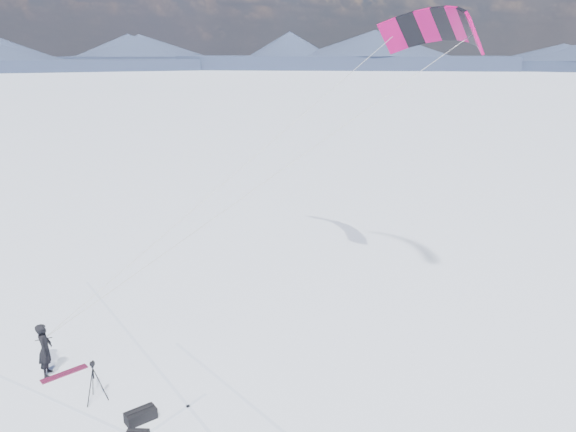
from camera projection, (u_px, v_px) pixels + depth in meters
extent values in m
plane|color=white|center=(56.00, 408.00, 17.56)|extent=(1800.00, 1800.00, 0.00)
cube|color=#1A253A|center=(555.00, 65.00, 289.96)|extent=(145.33, 128.71, 6.63)
cone|color=#1A253A|center=(555.00, 58.00, 289.02)|extent=(89.94, 89.94, 8.00)
cube|color=#1A253A|center=(371.00, 64.00, 318.87)|extent=(156.07, 96.69, 6.63)
cone|color=#1A253A|center=(372.00, 57.00, 317.93)|extent=(82.96, 82.96, 8.00)
cube|color=#1A253A|center=(205.00, 63.00, 320.92)|extent=(152.94, 56.08, 6.63)
cone|color=#1A253A|center=(204.00, 57.00, 319.98)|extent=(68.60, 68.60, 8.00)
cube|color=#1A253A|center=(24.00, 65.00, 295.93)|extent=(156.25, 77.25, 6.63)
cone|color=#1A253A|center=(23.00, 58.00, 294.99)|extent=(76.64, 76.64, 8.00)
cube|color=silver|center=(7.00, 402.00, 17.81)|extent=(6.45, 7.79, 0.01)
cube|color=silver|center=(74.00, 359.00, 20.30)|extent=(11.66, 3.07, 0.01)
imported|color=black|center=(48.00, 375.00, 19.35)|extent=(0.46, 0.70, 1.93)
cube|color=maroon|center=(64.00, 374.00, 19.36)|extent=(1.51, 1.06, 0.04)
cylinder|color=black|center=(101.00, 384.00, 17.75)|extent=(0.41, 0.08, 1.18)
cylinder|color=black|center=(93.00, 382.00, 17.89)|extent=(0.18, 0.39, 1.18)
cylinder|color=black|center=(90.00, 388.00, 17.57)|extent=(0.28, 0.34, 1.18)
cylinder|color=black|center=(93.00, 373.00, 17.62)|extent=(0.04, 0.04, 0.37)
cube|color=black|center=(93.00, 366.00, 17.55)|extent=(0.08, 0.08, 0.05)
cube|color=black|center=(92.00, 364.00, 17.53)|extent=(0.15, 0.11, 0.11)
cylinder|color=black|center=(93.00, 362.00, 17.62)|extent=(0.07, 0.11, 0.07)
cube|color=black|center=(141.00, 416.00, 16.90)|extent=(1.02, 0.79, 0.35)
cylinder|color=black|center=(140.00, 410.00, 16.84)|extent=(0.82, 0.46, 0.09)
cylinder|color=black|center=(137.00, 431.00, 16.09)|extent=(0.61, 0.23, 0.07)
cube|color=#B00551|center=(474.00, 33.00, 20.37)|extent=(1.13, 1.07, 1.58)
cube|color=black|center=(468.00, 27.00, 21.10)|extent=(0.97, 1.11, 1.50)
cube|color=#B00551|center=(458.00, 24.00, 21.88)|extent=(0.93, 1.11, 1.40)
cube|color=black|center=(444.00, 24.00, 22.67)|extent=(1.09, 1.11, 1.30)
cube|color=#B00551|center=(428.00, 26.00, 23.42)|extent=(1.23, 1.08, 1.40)
cube|color=black|center=(411.00, 30.00, 24.10)|extent=(1.35, 1.00, 1.50)
cube|color=#B00551|center=(393.00, 36.00, 24.66)|extent=(1.46, 0.89, 1.58)
cylinder|color=gray|center=(267.00, 181.00, 19.66)|extent=(15.65, 1.34, 9.99)
cylinder|color=gray|center=(241.00, 168.00, 21.81)|extent=(14.46, 6.16, 9.99)
cylinder|color=black|center=(44.00, 339.00, 18.96)|extent=(0.54, 0.16, 0.03)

